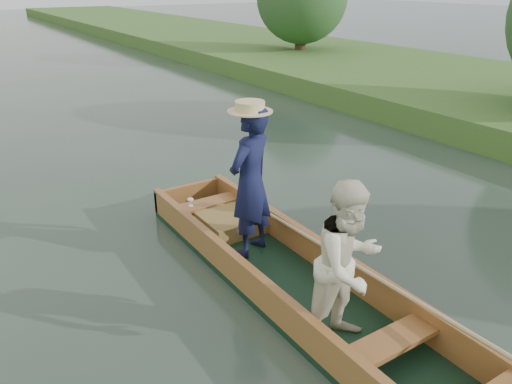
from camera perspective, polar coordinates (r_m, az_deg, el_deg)
ground at (r=5.88m, az=3.23°, el=-10.49°), size 120.00×120.00×0.00m
trees_far at (r=11.57m, az=-0.54°, el=19.17°), size 22.19×14.84×4.37m
punt at (r=5.49m, az=3.60°, el=-5.49°), size 1.13×5.14×1.98m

